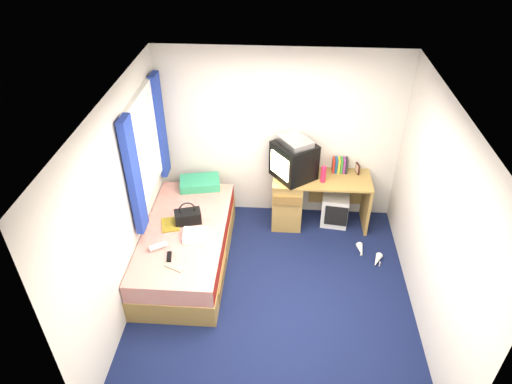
# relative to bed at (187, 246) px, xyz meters

# --- Properties ---
(ground) EXTENTS (3.40, 3.40, 0.00)m
(ground) POSITION_rel_bed_xyz_m (1.10, -0.51, -0.27)
(ground) COLOR #0C1438
(ground) RESTS_ON ground
(room_shell) EXTENTS (3.40, 3.40, 3.40)m
(room_shell) POSITION_rel_bed_xyz_m (1.10, -0.51, 1.18)
(room_shell) COLOR white
(room_shell) RESTS_ON ground
(bed) EXTENTS (1.01, 2.00, 0.54)m
(bed) POSITION_rel_bed_xyz_m (0.00, 0.00, 0.00)
(bed) COLOR #A78645
(bed) RESTS_ON ground
(pillow) EXTENTS (0.59, 0.44, 0.12)m
(pillow) POSITION_rel_bed_xyz_m (0.04, 0.91, 0.33)
(pillow) COLOR teal
(pillow) RESTS_ON bed
(desk) EXTENTS (1.30, 0.55, 0.75)m
(desk) POSITION_rel_bed_xyz_m (1.41, 0.93, 0.14)
(desk) COLOR #A78645
(desk) RESTS_ON ground
(storage_cube) EXTENTS (0.40, 0.40, 0.45)m
(storage_cube) POSITION_rel_bed_xyz_m (1.91, 0.94, -0.04)
(storage_cube) COLOR silver
(storage_cube) RESTS_ON ground
(crt_tv) EXTENTS (0.66, 0.67, 0.49)m
(crt_tv) POSITION_rel_bed_xyz_m (1.30, 0.93, 0.73)
(crt_tv) COLOR black
(crt_tv) RESTS_ON desk
(vcr) EXTENTS (0.49, 0.53, 0.08)m
(vcr) POSITION_rel_bed_xyz_m (1.30, 0.93, 1.01)
(vcr) COLOR #B6B6B8
(vcr) RESTS_ON crt_tv
(book_row) EXTENTS (0.20, 0.13, 0.20)m
(book_row) POSITION_rel_bed_xyz_m (1.92, 1.09, 0.58)
(book_row) COLOR maroon
(book_row) RESTS_ON desk
(picture_frame) EXTENTS (0.05, 0.12, 0.14)m
(picture_frame) POSITION_rel_bed_xyz_m (2.16, 1.07, 0.55)
(picture_frame) COLOR black
(picture_frame) RESTS_ON desk
(pink_water_bottle) EXTENTS (0.08, 0.08, 0.22)m
(pink_water_bottle) POSITION_rel_bed_xyz_m (1.69, 0.83, 0.59)
(pink_water_bottle) COLOR #E42046
(pink_water_bottle) RESTS_ON desk
(aerosol_can) EXTENTS (0.05, 0.05, 0.19)m
(aerosol_can) POSITION_rel_bed_xyz_m (1.59, 0.96, 0.58)
(aerosol_can) COLOR silver
(aerosol_can) RESTS_ON desk
(handbag) EXTENTS (0.35, 0.26, 0.30)m
(handbag) POSITION_rel_bed_xyz_m (0.02, 0.13, 0.36)
(handbag) COLOR black
(handbag) RESTS_ON bed
(towel) EXTENTS (0.29, 0.25, 0.09)m
(towel) POSITION_rel_bed_xyz_m (0.16, -0.16, 0.32)
(towel) COLOR white
(towel) RESTS_ON bed
(magazine) EXTENTS (0.28, 0.33, 0.01)m
(magazine) POSITION_rel_bed_xyz_m (-0.19, 0.06, 0.28)
(magazine) COLOR yellow
(magazine) RESTS_ON bed
(water_bottle) EXTENTS (0.21, 0.16, 0.07)m
(water_bottle) POSITION_rel_bed_xyz_m (-0.23, -0.37, 0.31)
(water_bottle) COLOR #B3C2C5
(water_bottle) RESTS_ON bed
(colour_swatch_fan) EXTENTS (0.22, 0.15, 0.01)m
(colour_swatch_fan) POSITION_rel_bed_xyz_m (0.02, -0.67, 0.28)
(colour_swatch_fan) COLOR gold
(colour_swatch_fan) RESTS_ON bed
(remote_control) EXTENTS (0.08, 0.17, 0.02)m
(remote_control) POSITION_rel_bed_xyz_m (-0.07, -0.51, 0.28)
(remote_control) COLOR black
(remote_control) RESTS_ON bed
(window_assembly) EXTENTS (0.11, 1.42, 1.40)m
(window_assembly) POSITION_rel_bed_xyz_m (-0.45, 0.39, 1.15)
(window_assembly) COLOR silver
(window_assembly) RESTS_ON room_shell
(white_heels) EXTENTS (0.32, 0.41, 0.09)m
(white_heels) POSITION_rel_bed_xyz_m (2.31, 0.22, -0.23)
(white_heels) COLOR white
(white_heels) RESTS_ON ground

